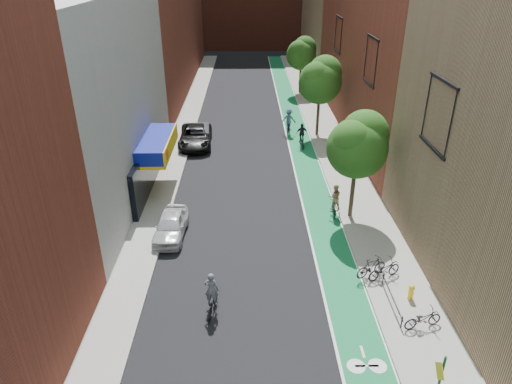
{
  "coord_description": "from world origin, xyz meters",
  "views": [
    {
      "loc": [
        -0.4,
        -13.11,
        13.57
      ],
      "look_at": [
        0.09,
        10.48,
        1.5
      ],
      "focal_mm": 32.0,
      "sensor_mm": 36.0,
      "label": 1
    }
  ],
  "objects": [
    {
      "name": "building_left_white",
      "position": [
        -11.0,
        14.0,
        6.0
      ],
      "size": [
        8.0,
        20.0,
        12.0
      ],
      "primitive_type": "cube",
      "color": "silver",
      "rests_on": "ground"
    },
    {
      "name": "ground",
      "position": [
        0.0,
        0.0,
        0.0
      ],
      "size": [
        160.0,
        160.0,
        0.0
      ],
      "primitive_type": "plane",
      "color": "black",
      "rests_on": "ground"
    },
    {
      "name": "tree_near",
      "position": [
        5.65,
        10.02,
        4.66
      ],
      "size": [
        3.4,
        3.36,
        6.42
      ],
      "color": "#332619",
      "rests_on": "ground"
    },
    {
      "name": "sidewalk_left",
      "position": [
        -6.0,
        26.0,
        0.07
      ],
      "size": [
        2.0,
        68.0,
        0.15
      ],
      "primitive_type": "cube",
      "color": "gray",
      "rests_on": "ground"
    },
    {
      "name": "parked_car_white",
      "position": [
        -4.6,
        8.24,
        0.66
      ],
      "size": [
        1.72,
        3.94,
        1.32
      ],
      "primitive_type": "imported",
      "rotation": [
        0.0,
        0.0,
        -0.04
      ],
      "color": "silver",
      "rests_on": "ground"
    },
    {
      "name": "cyclist_lead",
      "position": [
        -1.96,
        2.09,
        0.66
      ],
      "size": [
        0.85,
        1.73,
        1.98
      ],
      "rotation": [
        0.0,
        0.0,
        2.97
      ],
      "color": "black",
      "rests_on": "ground"
    },
    {
      "name": "cyclist_lane_mid",
      "position": [
        4.0,
        21.4,
        0.72
      ],
      "size": [
        0.96,
        1.74,
        1.95
      ],
      "rotation": [
        0.0,
        0.0,
        3.21
      ],
      "color": "black",
      "rests_on": "ground"
    },
    {
      "name": "cyclist_lane_far",
      "position": [
        3.2,
        24.54,
        1.02
      ],
      "size": [
        1.33,
        1.79,
        2.24
      ],
      "rotation": [
        0.0,
        0.0,
        2.95
      ],
      "color": "black",
      "rests_on": "ground"
    },
    {
      "name": "bike_lane",
      "position": [
        4.0,
        26.0,
        0.01
      ],
      "size": [
        2.0,
        68.0,
        0.01
      ],
      "primitive_type": "cube",
      "color": "#126833",
      "rests_on": "ground"
    },
    {
      "name": "parked_car_silver",
      "position": [
        -4.27,
        22.69,
        0.7
      ],
      "size": [
        1.73,
        4.34,
        1.4
      ],
      "primitive_type": "imported",
      "rotation": [
        0.0,
        0.0,
        0.06
      ],
      "color": "gray",
      "rests_on": "ground"
    },
    {
      "name": "tree_far",
      "position": [
        5.65,
        38.02,
        4.5
      ],
      "size": [
        3.3,
        3.25,
        6.21
      ],
      "color": "#332619",
      "rests_on": "ground"
    },
    {
      "name": "parked_bike_mid",
      "position": [
        5.4,
        4.27,
        0.65
      ],
      "size": [
        1.72,
        1.13,
        1.01
      ],
      "primitive_type": "imported",
      "rotation": [
        0.0,
        0.0,
        2.0
      ],
      "color": "black",
      "rests_on": "sidewalk_right"
    },
    {
      "name": "parked_bike_far",
      "position": [
        5.96,
        4.09,
        0.62
      ],
      "size": [
        1.88,
        1.3,
        0.94
      ],
      "primitive_type": "imported",
      "rotation": [
        0.0,
        0.0,
        2.0
      ],
      "color": "black",
      "rests_on": "sidewalk_right"
    },
    {
      "name": "fire_hydrant",
      "position": [
        6.76,
        2.59,
        0.54
      ],
      "size": [
        0.26,
        0.26,
        0.74
      ],
      "color": "yellow",
      "rests_on": "sidewalk_right"
    },
    {
      "name": "parked_bike_near",
      "position": [
        6.66,
        0.85,
        0.58
      ],
      "size": [
        1.74,
        0.96,
        0.87
      ],
      "primitive_type": "imported",
      "rotation": [
        0.0,
        0.0,
        1.82
      ],
      "color": "black",
      "rests_on": "sidewalk_right"
    },
    {
      "name": "parked_car_black",
      "position": [
        -4.6,
        21.98,
        0.76
      ],
      "size": [
        2.77,
        5.6,
        1.53
      ],
      "primitive_type": "imported",
      "rotation": [
        0.0,
        0.0,
        0.04
      ],
      "color": "black",
      "rests_on": "ground"
    },
    {
      "name": "tree_mid",
      "position": [
        5.65,
        24.02,
        4.89
      ],
      "size": [
        3.55,
        3.53,
        6.74
      ],
      "color": "#332619",
      "rests_on": "ground"
    },
    {
      "name": "sidewalk_right",
      "position": [
        6.5,
        26.0,
        0.07
      ],
      "size": [
        3.0,
        68.0,
        0.15
      ],
      "primitive_type": "cube",
      "color": "gray",
      "rests_on": "ground"
    },
    {
      "name": "cyclist_lane_near",
      "position": [
        4.7,
        10.37,
        0.83
      ],
      "size": [
        0.79,
        1.6,
        1.95
      ],
      "rotation": [
        0.0,
        0.0,
        3.11
      ],
      "color": "black",
      "rests_on": "ground"
    }
  ]
}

